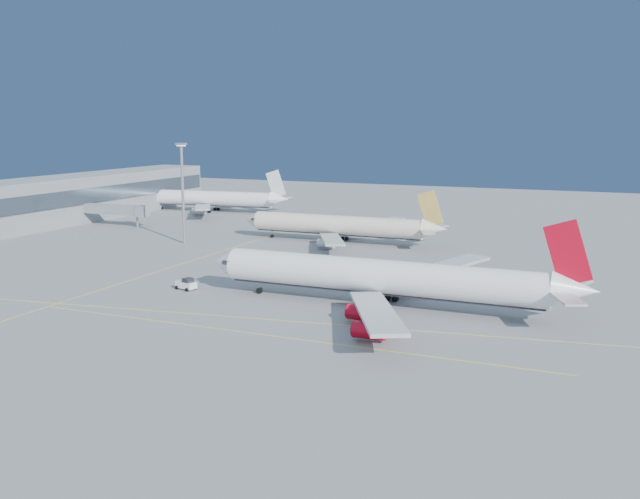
{
  "coord_description": "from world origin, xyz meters",
  "views": [
    {
      "loc": [
        53.76,
        -108.79,
        32.78
      ],
      "look_at": [
        -2.53,
        22.74,
        7.0
      ],
      "focal_mm": 40.0,
      "sensor_mm": 36.0,
      "label": 1
    }
  ],
  "objects": [
    {
      "name": "ground",
      "position": [
        0.0,
        0.0,
        0.0
      ],
      "size": [
        500.0,
        500.0,
        0.0
      ],
      "primitive_type": "plane",
      "color": "slate",
      "rests_on": "ground"
    },
    {
      "name": "terminal",
      "position": [
        -114.93,
        85.0,
        7.51
      ],
      "size": [
        18.4,
        110.0,
        15.0
      ],
      "color": "gray",
      "rests_on": "ground"
    },
    {
      "name": "jet_bridge",
      "position": [
        -93.11,
        72.0,
        5.17
      ],
      "size": [
        23.6,
        3.6,
        6.9
      ],
      "color": "gray",
      "rests_on": "ground"
    },
    {
      "name": "taxiway_lines",
      "position": [
        -14.71,
        6.34,
        0.01
      ],
      "size": [
        118.86,
        140.0,
        0.02
      ],
      "color": "yellow",
      "rests_on": "ground"
    },
    {
      "name": "airliner_virgin",
      "position": [
        16.09,
        9.7,
        5.31
      ],
      "size": [
        71.22,
        64.19,
        17.62
      ],
      "rotation": [
        0.0,
        0.0,
        -0.0
      ],
      "color": "white",
      "rests_on": "ground"
    },
    {
      "name": "airliner_etihad",
      "position": [
        -16.78,
        70.7,
        4.7
      ],
      "size": [
        59.03,
        54.73,
        15.45
      ],
      "rotation": [
        0.0,
        0.0,
        0.0
      ],
      "color": "beige",
      "rests_on": "ground"
    },
    {
      "name": "airliner_third",
      "position": [
        -84.93,
        115.19,
        4.83
      ],
      "size": [
        59.55,
        54.6,
        15.97
      ],
      "rotation": [
        0.0,
        0.0,
        0.11
      ],
      "color": "white",
      "rests_on": "ground"
    },
    {
      "name": "pushback_tug",
      "position": [
        -24.53,
        6.96,
        1.11
      ],
      "size": [
        4.64,
        3.45,
        2.39
      ],
      "rotation": [
        0.0,
        0.0,
        -0.25
      ],
      "color": "white",
      "rests_on": "ground"
    },
    {
      "name": "light_mast",
      "position": [
        -55.56,
        52.62,
        16.02
      ],
      "size": [
        2.35,
        2.35,
        27.13
      ],
      "color": "gray",
      "rests_on": "ground"
    }
  ]
}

